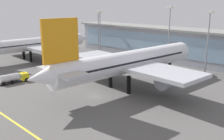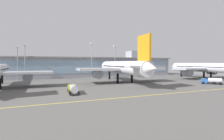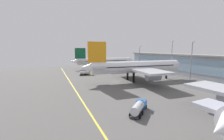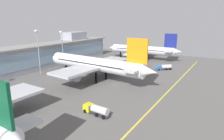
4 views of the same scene
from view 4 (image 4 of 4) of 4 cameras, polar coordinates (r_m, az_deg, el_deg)
The scene contains 9 objects.
ground_plane at distance 87.74m, azimuth 0.96°, elevation -4.22°, with size 180.00×180.00×0.00m, color #5B5956.
taxiway_centreline_stripe at distance 79.58m, azimuth 14.85°, elevation -6.68°, with size 144.00×0.50×0.01m, color yellow.
terminal_building at distance 122.19m, azimuth -20.82°, elevation 3.68°, with size 125.23×14.00×18.95m.
airliner_near_right at distance 93.02m, azimuth -4.87°, elevation 1.63°, with size 44.41×60.61×20.63m.
airliner_far_right at distance 142.42m, azimuth 8.63°, elevation 5.62°, with size 42.51×52.96×18.70m.
fuel_tanker_truck at distance 61.57m, azimuth -4.63°, elevation -11.06°, with size 3.46×9.19×2.90m.
baggage_tug_near at distance 116.74m, azimuth 14.36°, elevation 0.78°, with size 7.95×8.26×2.90m.
apron_light_mast_west at distance 108.02m, azimuth -20.20°, elevation 6.53°, with size 1.80×1.80×22.62m.
apron_light_mast_centre at distance 117.76m, azimuth -13.91°, elevation 7.19°, with size 1.80×1.80×21.31m.
Camera 4 is at (-71.84, -42.02, 27.77)m, focal length 32.26 mm.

